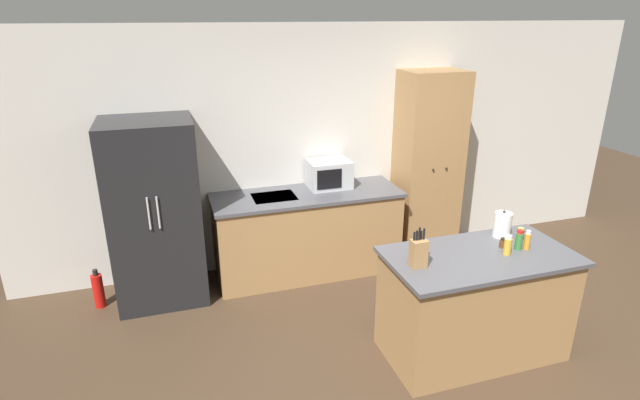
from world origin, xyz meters
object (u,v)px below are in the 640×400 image
pantry_cabinet (428,166)px  knife_block (418,253)px  spice_bottle_green_herb (508,245)px  fire_extinguisher (98,290)px  spice_bottle_tall_dark (503,243)px  refrigerator (155,213)px  spice_bottle_short_red (519,240)px  kettle (502,225)px  spice_bottle_pale_salt (527,241)px  microwave (329,174)px  spice_bottle_amber_oil (520,234)px

pantry_cabinet → knife_block: 2.16m
spice_bottle_green_herb → fire_extinguisher: size_ratio=0.41×
spice_bottle_tall_dark → knife_block: bearing=-174.0°
refrigerator → spice_bottle_tall_dark: size_ratio=22.22×
spice_bottle_tall_dark → spice_bottle_short_red: size_ratio=0.48×
spice_bottle_green_herb → kettle: (0.17, 0.30, 0.03)m
knife_block → kettle: (0.93, 0.27, -0.01)m
fire_extinguisher → refrigerator: bearing=3.6°
spice_bottle_short_red → kettle: size_ratio=0.71×
knife_block → spice_bottle_short_red: size_ratio=1.89×
spice_bottle_pale_salt → spice_bottle_short_red: bearing=162.7°
spice_bottle_short_red → knife_block: bearing=-178.7°
refrigerator → spice_bottle_short_red: 3.27m
microwave → spice_bottle_pale_salt: microwave is taller
spice_bottle_pale_salt → fire_extinguisher: size_ratio=0.40×
pantry_cabinet → spice_bottle_pale_salt: 1.86m
knife_block → refrigerator: bearing=136.8°
microwave → fire_extinguisher: bearing=-175.2°
pantry_cabinet → microwave: pantry_cabinet is taller
spice_bottle_pale_salt → kettle: (-0.04, 0.27, 0.03)m
spice_bottle_pale_salt → spice_bottle_amber_oil: bearing=68.4°
spice_bottle_short_red → spice_bottle_green_herb: (-0.14, -0.05, -0.00)m
spice_bottle_short_red → fire_extinguisher: size_ratio=0.42×
refrigerator → spice_bottle_amber_oil: size_ratio=16.46×
spice_bottle_amber_oil → spice_bottle_green_herb: (-0.27, -0.19, 0.03)m
spice_bottle_tall_dark → spice_bottle_green_herb: (-0.05, -0.12, 0.04)m
spice_bottle_short_red → spice_bottle_pale_salt: size_ratio=1.03×
spice_bottle_amber_oil → refrigerator: bearing=151.3°
microwave → spice_bottle_pale_salt: 2.17m
microwave → fire_extinguisher: 2.58m
pantry_cabinet → kettle: 1.60m
fire_extinguisher → spice_bottle_pale_salt: bearing=-26.4°
knife_block → spice_bottle_amber_oil: (1.04, 0.16, -0.06)m
pantry_cabinet → fire_extinguisher: 3.68m
microwave → fire_extinguisher: size_ratio=1.11×
knife_block → spice_bottle_pale_salt: (0.97, 0.00, -0.04)m
pantry_cabinet → fire_extinguisher: (-3.57, -0.15, -0.88)m
spice_bottle_tall_dark → kettle: bearing=56.3°
refrigerator → spice_bottle_short_red: size_ratio=10.73×
pantry_cabinet → knife_block: bearing=-120.7°
microwave → spice_bottle_pale_salt: (1.03, -1.91, -0.08)m
pantry_cabinet → fire_extinguisher: pantry_cabinet is taller
kettle → fire_extinguisher: (-3.40, 1.44, -0.84)m
pantry_cabinet → spice_bottle_amber_oil: size_ratio=19.45×
spice_bottle_pale_salt → microwave: bearing=118.4°
knife_block → fire_extinguisher: (-2.47, 1.71, -0.85)m
spice_bottle_tall_dark → kettle: 0.23m
refrigerator → spice_bottle_tall_dark: bearing=-31.9°
refrigerator → fire_extinguisher: 0.94m
pantry_cabinet → spice_bottle_pale_salt: size_ratio=13.10×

